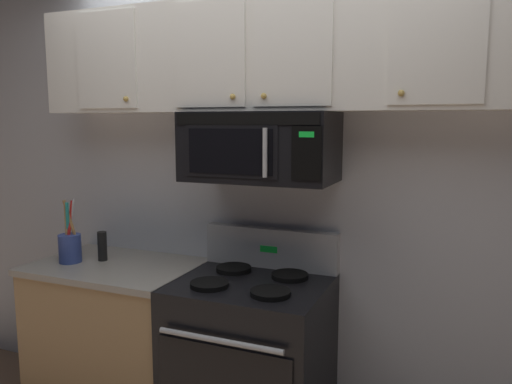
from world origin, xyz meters
TOP-DOWN VIEW (x-y plane):
  - back_wall at (0.00, 0.79)m, footprint 5.20×0.10m
  - stove_range at (0.00, 0.42)m, footprint 0.76×0.69m
  - over_range_microwave at (-0.00, 0.54)m, footprint 0.76×0.43m
  - upper_cabinets at (-0.00, 0.57)m, footprint 2.50×0.36m
  - counter_segment at (-0.84, 0.43)m, footprint 0.93×0.65m
  - utensil_crock_blue at (-1.10, 0.36)m, footprint 0.13×0.13m
  - salt_shaker at (-1.17, 0.50)m, footprint 0.04×0.04m
  - pepper_mill at (-0.95, 0.45)m, footprint 0.05×0.05m

SIDE VIEW (x-z plane):
  - counter_segment at x=-0.84m, z-range 0.00..0.90m
  - stove_range at x=0.00m, z-range -0.09..1.03m
  - salt_shaker at x=-1.17m, z-range 0.90..0.99m
  - pepper_mill at x=-0.95m, z-range 0.90..1.07m
  - utensil_crock_blue at x=-1.10m, z-range 0.82..1.19m
  - back_wall at x=0.00m, z-range 0.00..2.70m
  - over_range_microwave at x=0.00m, z-range 1.40..1.75m
  - upper_cabinets at x=0.00m, z-range 1.75..2.30m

